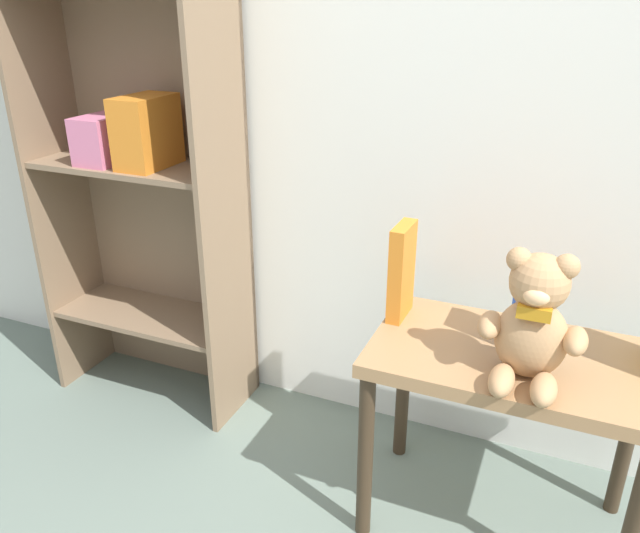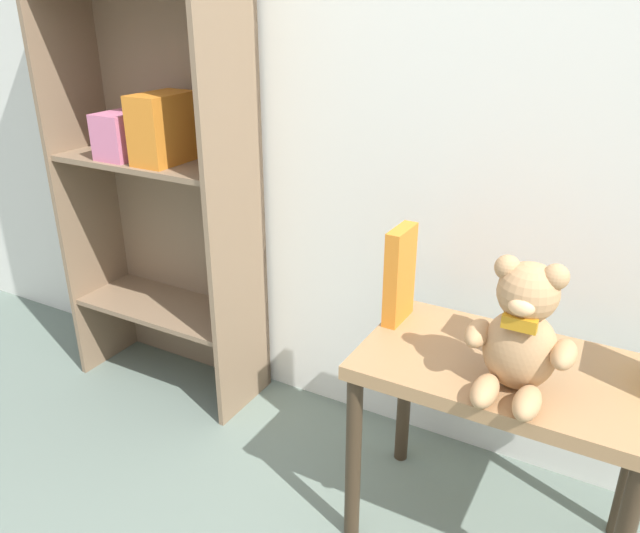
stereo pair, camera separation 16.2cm
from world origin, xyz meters
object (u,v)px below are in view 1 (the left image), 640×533
at_px(book_standing_orange, 402,272).
at_px(book_standing_blue, 522,303).
at_px(bookshelf_side, 137,131).
at_px(teddy_bear, 533,323).
at_px(display_table, 509,382).

xyz_separation_m(book_standing_orange, book_standing_blue, (0.31, -0.02, -0.02)).
xyz_separation_m(bookshelf_side, book_standing_orange, (0.91, -0.13, -0.27)).
height_order(bookshelf_side, teddy_bear, bookshelf_side).
bearing_deg(bookshelf_side, book_standing_orange, -8.13).
distance_m(bookshelf_side, book_standing_orange, 0.96).
relative_size(bookshelf_side, book_standing_blue, 7.87).
bearing_deg(display_table, teddy_bear, -68.12).
distance_m(book_standing_orange, book_standing_blue, 0.31).
height_order(book_standing_orange, book_standing_blue, book_standing_orange).
distance_m(display_table, book_standing_blue, 0.20).
xyz_separation_m(teddy_bear, book_standing_blue, (-0.04, 0.16, -0.03)).
distance_m(display_table, teddy_bear, 0.24).
distance_m(bookshelf_side, display_table, 1.33).
bearing_deg(book_standing_orange, display_table, -13.02).
height_order(teddy_bear, book_standing_blue, teddy_bear).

